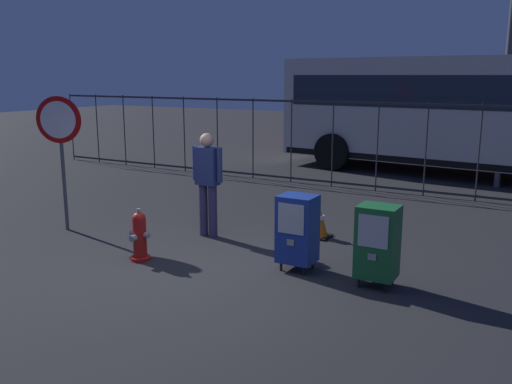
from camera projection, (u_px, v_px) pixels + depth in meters
name	position (u px, v px, depth m)	size (l,w,h in m)	color
ground_plane	(192.00, 273.00, 7.25)	(60.00, 60.00, 0.00)	#262628
fire_hydrant	(140.00, 236.00, 7.68)	(0.33, 0.32, 0.75)	red
newspaper_box_primary	(378.00, 242.00, 6.69)	(0.48, 0.42, 1.02)	black
newspaper_box_secondary	(297.00, 229.00, 7.25)	(0.48, 0.42, 1.02)	black
stop_sign	(60.00, 135.00, 8.93)	(0.71, 0.31, 2.23)	#4C4F54
pedestrian	(207.00, 179.00, 8.72)	(0.55, 0.22, 1.67)	#382D51
traffic_cone	(319.00, 222.00, 8.79)	(0.36, 0.36, 0.53)	black
fence_barrier	(355.00, 144.00, 12.43)	(18.03, 0.04, 2.00)	#2D2D33
bus_near	(489.00, 110.00, 13.68)	(10.69, 3.57, 3.00)	beige
bus_far	(473.00, 101.00, 18.34)	(10.53, 2.89, 3.00)	red
street_light_near_left	(512.00, 20.00, 12.00)	(0.32, 0.32, 6.37)	#4C4F54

